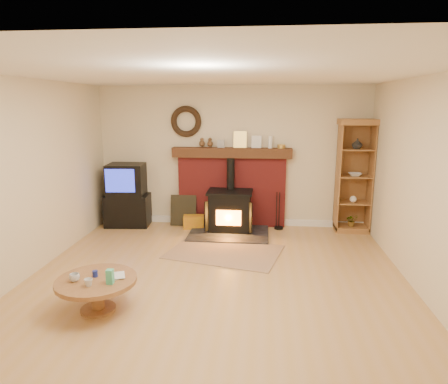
# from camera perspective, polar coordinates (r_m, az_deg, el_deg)

# --- Properties ---
(ground) EXTENTS (5.50, 5.50, 0.00)m
(ground) POSITION_cam_1_polar(r_m,az_deg,el_deg) (5.20, -1.45, -13.36)
(ground) COLOR tan
(ground) RESTS_ON ground
(room_shell) EXTENTS (5.02, 5.52, 2.61)m
(room_shell) POSITION_cam_1_polar(r_m,az_deg,el_deg) (4.81, -1.63, 5.92)
(room_shell) COLOR beige
(room_shell) RESTS_ON ground
(chimney_breast) EXTENTS (2.20, 0.22, 1.78)m
(chimney_breast) POSITION_cam_1_polar(r_m,az_deg,el_deg) (7.48, 1.12, 1.18)
(chimney_breast) COLOR maroon
(chimney_breast) RESTS_ON ground
(wood_stove) EXTENTS (1.40, 1.00, 1.30)m
(wood_stove) POSITION_cam_1_polar(r_m,az_deg,el_deg) (7.20, 0.82, -2.86)
(wood_stove) COLOR black
(wood_stove) RESTS_ON ground
(area_rug) EXTENTS (1.90, 1.51, 0.01)m
(area_rug) POSITION_cam_1_polar(r_m,az_deg,el_deg) (6.30, 0.07, -8.53)
(area_rug) COLOR brown
(area_rug) RESTS_ON ground
(tv_unit) EXTENTS (0.85, 0.62, 1.18)m
(tv_unit) POSITION_cam_1_polar(r_m,az_deg,el_deg) (7.74, -13.64, -0.58)
(tv_unit) COLOR black
(tv_unit) RESTS_ON ground
(curio_cabinet) EXTENTS (0.65, 0.47, 2.01)m
(curio_cabinet) POSITION_cam_1_polar(r_m,az_deg,el_deg) (7.47, 18.06, 2.16)
(curio_cabinet) COLOR olive
(curio_cabinet) RESTS_ON ground
(firelog_box) EXTENTS (0.41, 0.29, 0.23)m
(firelog_box) POSITION_cam_1_polar(r_m,az_deg,el_deg) (7.47, -4.35, -4.27)
(firelog_box) COLOR gold
(firelog_box) RESTS_ON ground
(leaning_painting) EXTENTS (0.49, 0.13, 0.58)m
(leaning_painting) POSITION_cam_1_polar(r_m,az_deg,el_deg) (7.61, -5.82, -2.63)
(leaning_painting) COLOR black
(leaning_painting) RESTS_ON ground
(fire_tools) EXTENTS (0.16, 0.16, 0.70)m
(fire_tools) POSITION_cam_1_polar(r_m,az_deg,el_deg) (7.46, 7.79, -4.47)
(fire_tools) COLOR black
(fire_tools) RESTS_ON ground
(coffee_table) EXTENTS (0.88, 0.88, 0.54)m
(coffee_table) POSITION_cam_1_polar(r_m,az_deg,el_deg) (4.74, -17.76, -12.52)
(coffee_table) COLOR brown
(coffee_table) RESTS_ON ground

